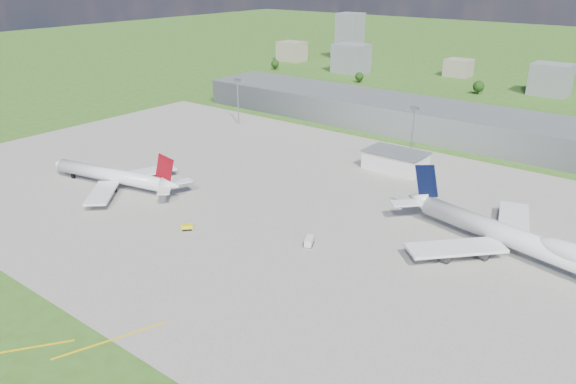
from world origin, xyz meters
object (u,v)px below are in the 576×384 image
Objects in this scene: tug_yellow at (187,227)px; van_white_near at (309,242)px; airliner_blue_quad at (515,238)px; airliner_red_twin at (115,176)px.

tug_yellow is 0.76× the size of van_white_near.
airliner_blue_quad is 13.82× the size of van_white_near.
van_white_near is at bearing -134.82° from airliner_blue_quad.
van_white_near is (93.75, 7.56, -3.52)m from airliner_red_twin.
van_white_near is (40.32, 16.96, 0.36)m from tug_yellow.
tug_yellow is (-95.00, -51.42, -4.95)m from airliner_blue_quad.
airliner_red_twin reaches higher than tug_yellow.
airliner_blue_quad is at bearing -81.88° from van_white_near.
airliner_blue_quad reaches higher than airliner_red_twin.
tug_yellow is at bearing 88.72° from van_white_near.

